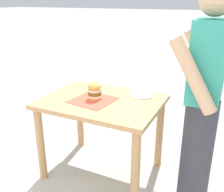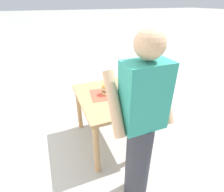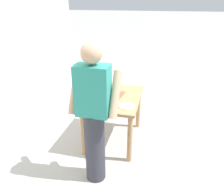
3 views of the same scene
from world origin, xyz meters
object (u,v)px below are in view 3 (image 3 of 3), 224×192
object	(u,v)px
sandwich	(113,90)
pickle_spear	(119,93)
side_plate_with_forks	(127,106)
diner_across_table	(94,115)
patio_table	(114,104)

from	to	relation	value
sandwich	pickle_spear	bearing A→B (deg)	-146.67
sandwich	side_plate_with_forks	xyz separation A→B (m)	(-0.27, 0.34, -0.07)
diner_across_table	pickle_spear	bearing A→B (deg)	-94.99
sandwich	diner_across_table	distance (m)	0.90
patio_table	diner_across_table	size ratio (longest dim) A/B	0.61
patio_table	diner_across_table	bearing A→B (deg)	88.07
sandwich	diner_across_table	size ratio (longest dim) A/B	0.11
patio_table	sandwich	distance (m)	0.22
diner_across_table	side_plate_with_forks	bearing A→B (deg)	-116.19
sandwich	pickle_spear	xyz separation A→B (m)	(-0.07, -0.05, -0.06)
patio_table	diner_across_table	xyz separation A→B (m)	(0.03, 0.84, 0.27)
sandwich	side_plate_with_forks	bearing A→B (deg)	128.43
pickle_spear	sandwich	bearing A→B (deg)	33.33
patio_table	pickle_spear	xyz separation A→B (m)	(-0.05, -0.11, 0.15)
patio_table	sandwich	world-z (taller)	sandwich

